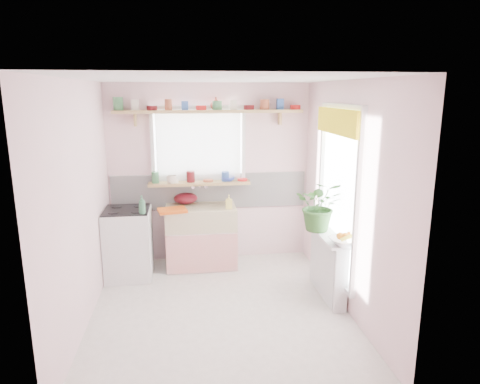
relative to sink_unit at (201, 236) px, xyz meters
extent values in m
plane|color=white|center=(0.15, -1.29, -0.43)|extent=(3.20, 3.20, 0.00)
plane|color=white|center=(0.15, -1.29, 2.07)|extent=(3.20, 3.20, 0.00)
plane|color=#FED5DA|center=(0.15, 0.31, 0.82)|extent=(2.80, 0.00, 2.80)
plane|color=#FED5DA|center=(0.15, -2.89, 0.82)|extent=(2.80, 0.00, 2.80)
plane|color=#FED5DA|center=(-1.25, -1.29, 0.82)|extent=(0.00, 3.20, 3.20)
plane|color=#FED5DA|center=(1.55, -1.29, 0.82)|extent=(0.00, 3.20, 3.20)
cube|color=white|center=(0.15, 0.29, 0.57)|extent=(2.74, 0.03, 0.50)
cube|color=pink|center=(0.15, 0.29, 0.37)|extent=(2.74, 0.02, 0.12)
cube|color=white|center=(0.00, 0.30, 1.22)|extent=(1.20, 0.01, 1.00)
cube|color=white|center=(0.00, 0.24, 1.22)|extent=(1.15, 0.02, 0.95)
cube|color=white|center=(1.54, -1.09, 0.82)|extent=(0.01, 1.10, 1.90)
cube|color=yellow|center=(1.46, -1.09, 1.63)|extent=(0.03, 1.20, 0.28)
cube|color=white|center=(0.00, 0.01, -0.16)|extent=(0.85, 0.55, 0.55)
cube|color=#EB4C45|center=(0.00, -0.27, -0.16)|extent=(0.95, 0.02, 0.53)
cube|color=beige|center=(0.00, 0.01, 0.27)|extent=(0.95, 0.55, 0.30)
cylinder|color=silver|center=(0.00, 0.26, 0.67)|extent=(0.03, 0.22, 0.03)
cube|color=white|center=(-0.95, -0.24, 0.02)|extent=(0.58, 0.58, 0.90)
cube|color=black|center=(-0.95, -0.24, 0.47)|extent=(0.56, 0.56, 0.02)
cylinder|color=black|center=(-1.09, -0.38, 0.49)|extent=(0.14, 0.14, 0.01)
cylinder|color=black|center=(-0.81, -0.38, 0.49)|extent=(0.14, 0.14, 0.01)
cylinder|color=black|center=(-1.09, -0.10, 0.49)|extent=(0.14, 0.14, 0.01)
cylinder|color=black|center=(-0.81, -0.10, 0.49)|extent=(0.14, 0.14, 0.01)
cube|color=white|center=(1.45, -1.09, -0.06)|extent=(0.15, 0.90, 0.75)
cube|color=white|center=(1.42, -1.09, 0.33)|extent=(0.22, 0.95, 0.03)
cube|color=tan|center=(0.00, 0.19, 0.71)|extent=(1.40, 0.22, 0.04)
cube|color=tan|center=(0.15, 0.18, 1.69)|extent=(2.52, 0.24, 0.04)
cylinder|color=#3F7F4C|center=(-1.03, 0.18, 1.77)|extent=(0.11, 0.11, 0.12)
cylinder|color=silver|center=(-0.82, 0.18, 1.77)|extent=(0.11, 0.11, 0.12)
cylinder|color=#590F14|center=(-0.60, 0.18, 1.74)|extent=(0.11, 0.11, 0.06)
cylinder|color=#A55133|center=(-0.39, 0.18, 1.77)|extent=(0.11, 0.11, 0.12)
cylinder|color=#3359A5|center=(-0.17, 0.18, 1.77)|extent=(0.11, 0.11, 0.12)
cylinder|color=red|center=(0.04, 0.18, 1.74)|extent=(0.11, 0.11, 0.06)
cylinder|color=#3F7F4C|center=(0.26, 0.18, 1.77)|extent=(0.11, 0.11, 0.12)
cylinder|color=silver|center=(0.47, 0.18, 1.77)|extent=(0.11, 0.11, 0.12)
cylinder|color=#590F14|center=(0.69, 0.18, 1.74)|extent=(0.11, 0.11, 0.06)
cylinder|color=#A55133|center=(0.90, 0.18, 1.77)|extent=(0.11, 0.11, 0.12)
cylinder|color=#3359A5|center=(1.12, 0.18, 1.77)|extent=(0.11, 0.11, 0.12)
cylinder|color=red|center=(1.33, 0.18, 1.74)|extent=(0.11, 0.11, 0.06)
cylinder|color=#3F7F4C|center=(-0.62, 0.19, 0.79)|extent=(0.11, 0.11, 0.12)
cylinder|color=silver|center=(-0.37, 0.19, 0.79)|extent=(0.11, 0.11, 0.12)
cylinder|color=#590F14|center=(-0.12, 0.19, 0.76)|extent=(0.11, 0.11, 0.06)
cylinder|color=#A55133|center=(0.12, 0.19, 0.79)|extent=(0.11, 0.11, 0.12)
cylinder|color=#3359A5|center=(0.37, 0.19, 0.79)|extent=(0.11, 0.11, 0.12)
cylinder|color=red|center=(0.62, 0.19, 0.76)|extent=(0.11, 0.11, 0.06)
cube|color=#E55C14|center=(-0.38, -0.19, 0.44)|extent=(0.41, 0.33, 0.04)
ellipsoid|color=#530E17|center=(-0.20, 0.21, 0.49)|extent=(0.43, 0.43, 0.15)
imported|color=#2E5A24|center=(1.36, -0.97, 0.65)|extent=(0.67, 0.63, 0.61)
imported|color=silver|center=(1.48, -1.49, 0.38)|extent=(0.39, 0.39, 0.08)
imported|color=#2D6528|center=(1.36, -0.86, 0.45)|extent=(0.13, 0.11, 0.22)
imported|color=#F1E06B|center=(0.37, -0.14, 0.51)|extent=(0.10, 0.10, 0.19)
imported|color=beige|center=(-0.38, 0.13, 0.78)|extent=(0.17, 0.17, 0.11)
imported|color=#374FB5|center=(0.40, 0.20, 0.76)|extent=(0.19, 0.19, 0.06)
imported|color=#A04131|center=(0.24, 0.24, 1.79)|extent=(0.19, 0.19, 0.16)
imported|color=#3A7550|center=(-0.73, -0.46, 0.60)|extent=(0.11, 0.11, 0.23)
sphere|color=orange|center=(1.48, -1.49, 0.44)|extent=(0.08, 0.08, 0.08)
sphere|color=orange|center=(1.54, -1.46, 0.44)|extent=(0.08, 0.08, 0.08)
sphere|color=orange|center=(1.43, -1.47, 0.44)|extent=(0.08, 0.08, 0.08)
cylinder|color=yellow|center=(1.50, -1.54, 0.45)|extent=(0.18, 0.04, 0.10)
camera|label=1|loc=(-0.19, -5.63, 1.94)|focal=32.00mm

